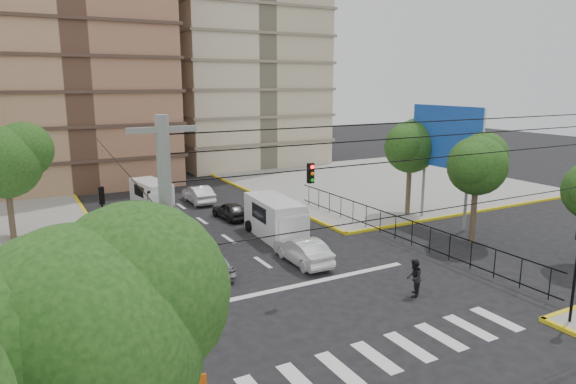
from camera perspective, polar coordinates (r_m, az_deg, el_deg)
ground at (r=24.64m, az=2.39°, el=-11.30°), size 160.00×160.00×0.00m
sidewalk_ne at (r=51.46m, az=9.96°, el=1.05°), size 26.00×26.00×0.15m
crosswalk_stripes at (r=20.28m, az=11.60°, el=-16.99°), size 12.00×2.40×0.01m
stop_line at (r=25.59m, az=0.98°, el=-10.36°), size 13.00×0.40×0.01m
park_fence at (r=33.07m, az=11.79°, el=-5.36°), size 0.10×22.50×1.66m
billboard at (r=36.64m, az=17.20°, el=5.64°), size 0.36×6.20×8.10m
tree_sw_near at (r=10.40m, az=-21.75°, el=-14.57°), size 5.63×4.60×7.57m
tree_park_a at (r=33.09m, az=20.37°, el=3.05°), size 4.41×3.60×6.83m
tree_park_c at (r=38.60m, az=13.55°, el=5.16°), size 4.65×3.80×7.25m
tree_tudor at (r=35.62m, az=-28.81°, el=3.24°), size 5.39×4.40×7.43m
traffic_light_nw at (r=28.20m, az=-19.89°, el=-2.32°), size 0.28×0.22×4.40m
traffic_light_hanging at (r=21.26m, az=5.37°, el=1.53°), size 18.00×9.12×0.92m
utility_pole_sw at (r=11.80m, az=-12.80°, el=-13.40°), size 1.40×0.28×9.00m
van_right_lane at (r=32.90m, az=-1.32°, el=-3.02°), size 2.51×5.61×2.47m
van_left_lane at (r=41.72m, az=-14.84°, el=-0.39°), size 2.46×4.99×2.16m
car_silver_front_left at (r=27.00m, az=-8.84°, el=-7.82°), size 1.87×3.94×1.30m
car_white_front_right at (r=28.34m, az=1.67°, el=-6.55°), size 1.59×4.39×1.44m
car_grey_mid_left at (r=31.62m, az=-12.11°, el=-4.75°), size 2.56×5.50×1.52m
car_silver_rear_left at (r=37.08m, az=-13.31°, el=-2.43°), size 1.93×4.73×1.37m
car_darkgrey_mid_right at (r=37.63m, az=-6.44°, el=-2.05°), size 1.80×3.82×1.26m
car_white_rear_right at (r=42.97m, az=-9.93°, el=-0.24°), size 1.59×4.43×1.46m
pedestrian_crosswalk at (r=24.82m, az=13.83°, el=-9.26°), size 1.10×1.08×1.79m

